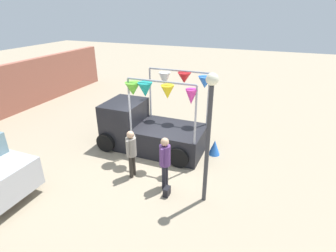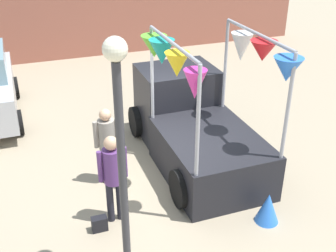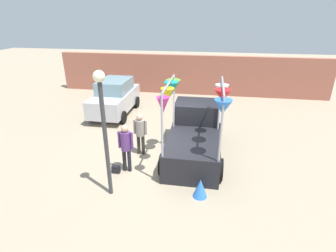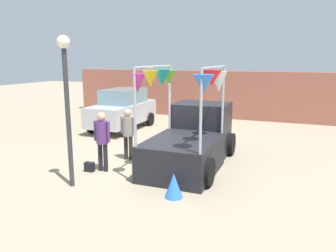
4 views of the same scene
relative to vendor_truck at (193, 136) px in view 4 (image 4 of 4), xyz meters
The scene contains 9 objects.
ground_plane 1.45m from the vendor_truck, 147.45° to the right, with size 60.00×60.00×0.00m, color gray.
vendor_truck is the anchor object (origin of this frame).
parked_car 5.91m from the vendor_truck, 141.04° to the left, with size 1.88×4.00×1.88m.
person_customer 2.81m from the vendor_truck, 142.64° to the right, with size 0.53×0.34×1.76m.
person_vendor 2.11m from the vendor_truck, 167.71° to the right, with size 0.53×0.34×1.69m.
handbag 3.29m from the vendor_truck, 143.60° to the right, with size 0.28×0.16×0.28m, color black.
street_lamp 4.14m from the vendor_truck, 128.09° to the right, with size 0.32×0.32×3.82m.
brick_boundary_wall 8.35m from the vendor_truck, 96.65° to the left, with size 18.00×0.36×2.60m, color #9E5947.
folded_kite_bundle_azure 2.80m from the vendor_truck, 82.04° to the right, with size 0.44×0.44×0.60m, color blue.
Camera 4 is at (3.92, -8.99, 3.28)m, focal length 35.00 mm.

